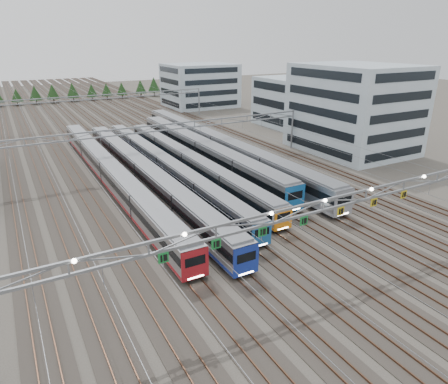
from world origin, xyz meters
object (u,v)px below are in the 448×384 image
train_c (164,165)px  gantry_near (323,208)px  train_a (109,172)px  train_b (144,173)px  train_f (218,145)px  train_e (203,151)px  gantry_mid (166,132)px  depot_bldg_mid (290,102)px  depot_bldg_south (354,109)px  train_d (189,161)px  gantry_far (104,100)px  depot_bldg_north (200,85)px

train_c → gantry_near: size_ratio=1.04×
train_a → gantry_near: gantry_near is taller
train_b → train_f: bearing=26.5°
train_e → gantry_mid: size_ratio=0.96×
depot_bldg_mid → train_b: bearing=-151.2°
depot_bldg_south → depot_bldg_mid: bearing=79.5°
gantry_mid → gantry_near: bearing=-90.1°
train_d → depot_bldg_south: bearing=-4.7°
train_b → depot_bldg_south: depot_bldg_south is taller
train_a → train_d: size_ratio=1.18×
depot_bldg_south → gantry_far: bearing=125.7°
train_b → gantry_far: size_ratio=1.08×
train_b → train_f: (18.00, 8.98, 0.22)m
train_e → train_c: bearing=-159.3°
train_f → gantry_near: size_ratio=1.20×
train_f → depot_bldg_south: size_ratio=3.08×
train_a → train_e: (18.00, 3.09, 0.25)m
train_c → gantry_mid: size_ratio=1.04×
train_a → train_e: train_e is taller
train_e → gantry_near: 40.07m
train_b → depot_bldg_south: size_ratio=2.77×
train_c → depot_bldg_south: depot_bldg_south is taller
train_e → gantry_far: 46.59m
train_c → depot_bldg_north: depot_bldg_north is taller
train_c → train_e: size_ratio=1.09×
gantry_near → train_f: bearing=74.9°
gantry_mid → gantry_far: 45.00m
train_e → train_f: bearing=30.2°
gantry_near → depot_bldg_south: depot_bldg_south is taller
train_a → depot_bldg_north: bearing=53.8°
train_d → train_e: train_e is taller
train_b → train_d: train_b is taller
train_a → train_f: train_f is taller
train_c → train_f: size_ratio=0.87×
train_a → train_d: (13.50, -0.38, -0.17)m
train_b → depot_bldg_north: depot_bldg_north is taller
train_d → train_e: 5.70m
depot_bldg_north → depot_bldg_south: bearing=-88.3°
train_a → depot_bldg_mid: 59.03m
train_a → depot_bldg_mid: depot_bldg_mid is taller
train_f → depot_bldg_north: depot_bldg_north is taller
train_a → train_b: 5.56m
train_b → depot_bldg_north: size_ratio=2.77×
depot_bldg_mid → train_d: bearing=-149.0°
train_c → gantry_mid: (2.25, 4.32, 4.49)m
gantry_near → depot_bldg_south: 49.96m
depot_bldg_north → gantry_far: bearing=-157.2°
train_c → train_e: train_e is taller
gantry_near → gantry_mid: 40.12m
train_a → train_d: bearing=-1.6°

